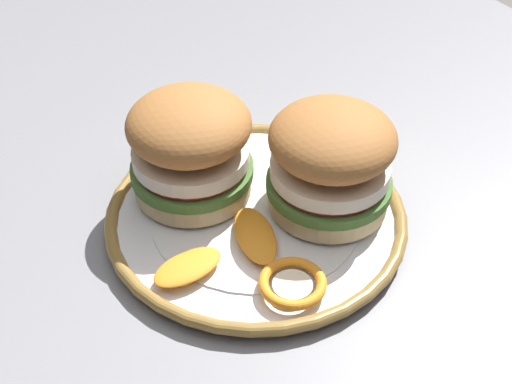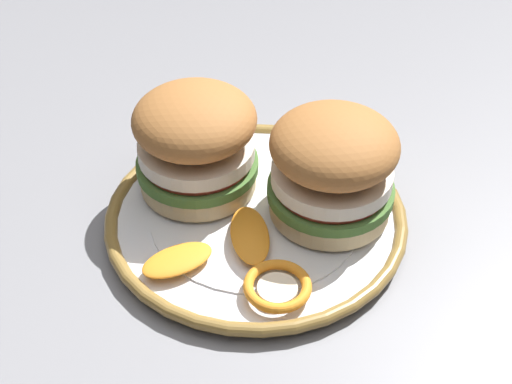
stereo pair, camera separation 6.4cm
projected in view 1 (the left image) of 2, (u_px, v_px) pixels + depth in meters
The scene contains 7 objects.
dining_table at pixel (273, 246), 0.77m from camera, with size 1.44×0.96×0.72m.
dinner_plate at pixel (256, 217), 0.67m from camera, with size 0.28×0.28×0.02m.
sandwich_half_left at pixel (190, 146), 0.65m from camera, with size 0.16×0.16×0.10m.
sandwich_half_right at pixel (331, 160), 0.64m from camera, with size 0.16×0.16×0.10m.
orange_peel_curled at pixel (293, 283), 0.59m from camera, with size 0.08×0.08×0.01m.
orange_peel_strip_long at pixel (188, 267), 0.61m from camera, with size 0.04×0.07×0.01m.
orange_peel_strip_short at pixel (255, 235), 0.63m from camera, with size 0.08×0.05×0.01m.
Camera 1 is at (-0.45, 0.30, 1.18)m, focal length 51.21 mm.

